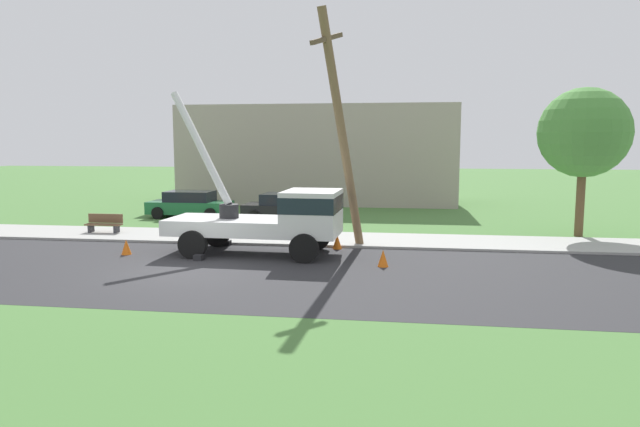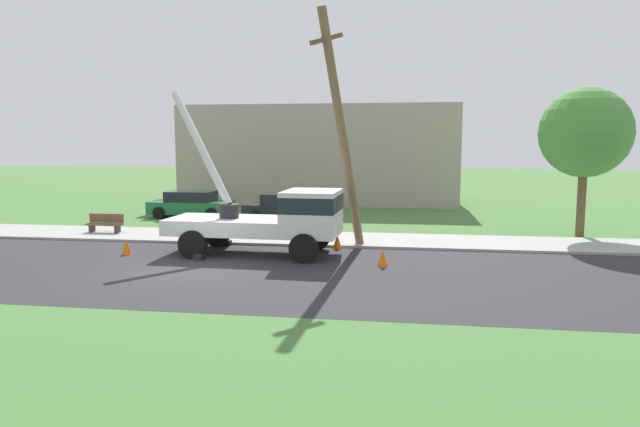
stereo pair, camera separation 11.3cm
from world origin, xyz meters
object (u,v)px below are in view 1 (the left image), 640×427
Objects in this scene: traffic_cone_ahead at (383,258)px; park_bench at (104,224)px; utility_truck at (277,216)px; leaning_utility_pole at (341,130)px; parked_sedan_black at (287,208)px; traffic_cone_curbside at (337,242)px; traffic_cone_behind at (126,247)px; parked_sedan_green at (190,204)px; roadside_tree_near at (584,133)px.

park_bench is (-12.37, 4.81, 0.18)m from traffic_cone_ahead.
utility_truck is 12.07× the size of traffic_cone_ahead.
leaning_utility_pole is at bearing -12.17° from park_bench.
traffic_cone_curbside is at bearing -64.55° from parked_sedan_black.
traffic_cone_ahead is 3.42m from traffic_cone_curbside.
leaning_utility_pole is at bearing 13.28° from traffic_cone_behind.
park_bench is (-10.54, 1.92, 0.18)m from traffic_cone_curbside.
parked_sedan_black reaches higher than traffic_cone_behind.
traffic_cone_ahead is 13.28m from park_bench.
utility_truck is 1.50× the size of parked_sedan_black.
parked_sedan_green is at bearing 137.48° from leaning_utility_pole.
parked_sedan_black is at bearing 99.15° from utility_truck.
traffic_cone_curbside is at bearing 122.45° from traffic_cone_ahead.
traffic_cone_ahead is at bearing -62.45° from parked_sedan_black.
parked_sedan_black is at bearing 115.45° from leaning_utility_pole.
traffic_cone_ahead is 11.70m from roadside_tree_near.
traffic_cone_curbside is 10.71m from park_bench.
parked_sedan_green is (-1.45, 10.12, 0.43)m from traffic_cone_behind.
park_bench is at bearing -143.57° from parked_sedan_black.
traffic_cone_behind is 0.09× the size of roadside_tree_near.
traffic_cone_ahead and traffic_cone_behind have the same top height.
traffic_cone_curbside is 0.12× the size of parked_sedan_black.
parked_sedan_black reaches higher than park_bench.
roadside_tree_near is at bearing 25.79° from utility_truck.
leaning_utility_pole is 9.18m from parked_sedan_black.
leaning_utility_pole reaches higher than roadside_tree_near.
parked_sedan_black is 0.71× the size of roadside_tree_near.
utility_truck is 13.70m from roadside_tree_near.
leaning_utility_pole is 1.93× the size of parked_sedan_black.
utility_truck is 2.72m from traffic_cone_curbside.
utility_truck is 12.07× the size of traffic_cone_behind.
traffic_cone_ahead is (3.87, -1.48, -1.13)m from utility_truck.
roadside_tree_near is at bearing 6.89° from park_bench.
parked_sedan_black reaches higher than traffic_cone_ahead.
park_bench is (-3.10, 4.11, 0.18)m from traffic_cone_behind.
parked_sedan_green reaches higher than park_bench.
parked_sedan_black reaches higher than traffic_cone_curbside.
traffic_cone_curbside is 11.68m from roadside_tree_near.
roadside_tree_near is at bearing 20.71° from traffic_cone_behind.
leaning_utility_pole is 15.56× the size of traffic_cone_ahead.
traffic_cone_curbside is (-0.19, 0.39, -4.19)m from leaning_utility_pole.
traffic_cone_curbside is 0.35× the size of park_bench.
traffic_cone_ahead is at bearing -21.26° from park_bench.
traffic_cone_ahead is 9.30m from traffic_cone_behind.
leaning_utility_pole is 12.87m from parked_sedan_green.
utility_truck is at bearing -21.40° from park_bench.
traffic_cone_ahead is 0.13× the size of parked_sedan_green.
leaning_utility_pole is 1.97× the size of parked_sedan_green.
utility_truck is at bearing -145.31° from traffic_cone_curbside.
roadside_tree_near is (8.16, 7.30, 4.14)m from traffic_cone_ahead.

